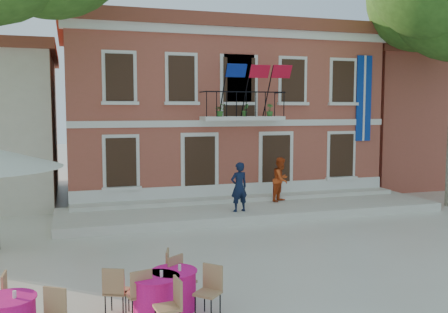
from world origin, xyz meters
TOP-DOWN VIEW (x-y plane):
  - ground at (0.00, 0.00)m, footprint 90.00×90.00m
  - main_building at (2.00, 9.99)m, footprint 13.50×9.59m
  - neighbor_east at (14.00, 11.00)m, footprint 9.40×9.40m
  - terrace at (2.00, 4.40)m, footprint 14.00×3.40m
  - pedestrian_navy at (1.17, 3.57)m, footprint 0.69×0.51m
  - pedestrian_orange at (3.35, 4.89)m, footprint 1.05×1.02m
  - cafe_table_0 at (-2.97, -3.66)m, footprint 1.86×1.71m
  - cafe_table_1 at (-2.57, -3.42)m, footprint 1.80×1.81m

SIDE VIEW (x-z plane):
  - ground at x=0.00m, z-range 0.00..0.00m
  - terrace at x=2.00m, z-range 0.00..0.30m
  - cafe_table_0 at x=-2.97m, z-range -0.05..0.90m
  - cafe_table_1 at x=-2.57m, z-range -0.05..0.90m
  - pedestrian_orange at x=3.35m, z-range 0.30..2.01m
  - pedestrian_navy at x=1.17m, z-range 0.30..2.02m
  - neighbor_east at x=14.00m, z-range 0.02..6.42m
  - main_building at x=2.00m, z-range 0.03..7.53m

